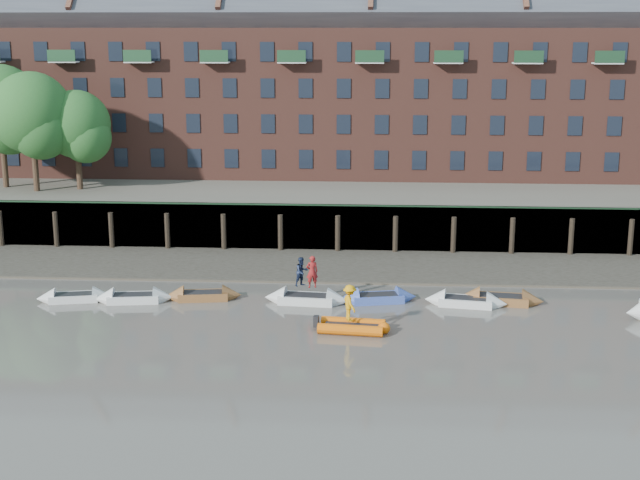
# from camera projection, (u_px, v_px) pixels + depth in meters

# --- Properties ---
(ground) EXTENTS (220.00, 220.00, 0.00)m
(ground) POSITION_uv_depth(u_px,v_px,m) (361.00, 370.00, 40.91)
(ground) COLOR #5E5952
(ground) RESTS_ON ground
(foreshore) EXTENTS (110.00, 8.00, 0.50)m
(foreshore) POSITION_uv_depth(u_px,v_px,m) (366.00, 267.00, 58.37)
(foreshore) COLOR #3D382F
(foreshore) RESTS_ON ground
(mud_band) EXTENTS (110.00, 1.60, 0.10)m
(mud_band) POSITION_uv_depth(u_px,v_px,m) (365.00, 281.00, 55.07)
(mud_band) COLOR #4C4336
(mud_band) RESTS_ON ground
(river_wall) EXTENTS (110.00, 1.23, 3.30)m
(river_wall) POSITION_uv_depth(u_px,v_px,m) (367.00, 228.00, 62.25)
(river_wall) COLOR #2D2A26
(river_wall) RESTS_ON ground
(bank_terrace) EXTENTS (110.00, 28.00, 3.20)m
(bank_terrace) POSITION_uv_depth(u_px,v_px,m) (368.00, 193.00, 75.46)
(bank_terrace) COLOR #5E594D
(bank_terrace) RESTS_ON ground
(apartment_terrace) EXTENTS (80.60, 15.56, 20.98)m
(apartment_terrace) POSITION_uv_depth(u_px,v_px,m) (370.00, 57.00, 73.79)
(apartment_terrace) COLOR brown
(apartment_terrace) RESTS_ON bank_terrace
(tree_cluster) EXTENTS (11.76, 7.74, 9.40)m
(tree_cluster) POSITION_uv_depth(u_px,v_px,m) (28.00, 113.00, 66.86)
(tree_cluster) COLOR #3A281C
(tree_cluster) RESTS_ON bank_terrace
(rowboat_0) EXTENTS (4.39, 2.08, 1.23)m
(rowboat_0) POSITION_uv_depth(u_px,v_px,m) (74.00, 297.00, 51.05)
(rowboat_0) COLOR silver
(rowboat_0) RESTS_ON ground
(rowboat_1) EXTENTS (4.64, 1.91, 1.31)m
(rowboat_1) POSITION_uv_depth(u_px,v_px,m) (134.00, 298.00, 50.87)
(rowboat_1) COLOR silver
(rowboat_1) RESTS_ON ground
(rowboat_2) EXTENTS (4.56, 1.92, 1.28)m
(rowboat_2) POSITION_uv_depth(u_px,v_px,m) (203.00, 296.00, 51.32)
(rowboat_2) COLOR brown
(rowboat_2) RESTS_ON ground
(rowboat_3) EXTENTS (4.96, 1.84, 1.41)m
(rowboat_3) POSITION_uv_depth(u_px,v_px,m) (306.00, 299.00, 50.64)
(rowboat_3) COLOR silver
(rowboat_3) RESTS_ON ground
(rowboat_4) EXTENTS (4.71, 2.20, 1.32)m
(rowboat_4) POSITION_uv_depth(u_px,v_px,m) (377.00, 298.00, 50.86)
(rowboat_4) COLOR #3F58B0
(rowboat_4) RESTS_ON ground
(rowboat_5) EXTENTS (4.77, 2.03, 1.34)m
(rowboat_5) POSITION_uv_depth(u_px,v_px,m) (466.00, 302.00, 50.20)
(rowboat_5) COLOR silver
(rowboat_5) RESTS_ON ground
(rowboat_6) EXTENTS (4.91, 1.97, 1.38)m
(rowboat_6) POSITION_uv_depth(u_px,v_px,m) (501.00, 299.00, 50.57)
(rowboat_6) COLOR brown
(rowboat_6) RESTS_ON ground
(rib_tender) EXTENTS (3.74, 2.08, 0.64)m
(rib_tender) POSITION_uv_depth(u_px,v_px,m) (355.00, 326.00, 45.92)
(rib_tender) COLOR orange
(rib_tender) RESTS_ON ground
(person_rower_a) EXTENTS (0.77, 0.60, 1.85)m
(person_rower_a) POSITION_uv_depth(u_px,v_px,m) (312.00, 272.00, 50.19)
(person_rower_a) COLOR maroon
(person_rower_a) RESTS_ON rowboat_3
(person_rower_b) EXTENTS (1.04, 1.01, 1.68)m
(person_rower_b) POSITION_uv_depth(u_px,v_px,m) (302.00, 272.00, 50.53)
(person_rower_b) COLOR #19233F
(person_rower_b) RESTS_ON rowboat_3
(person_rib_crew) EXTENTS (1.10, 1.40, 1.90)m
(person_rib_crew) POSITION_uv_depth(u_px,v_px,m) (350.00, 303.00, 45.66)
(person_rib_crew) COLOR orange
(person_rib_crew) RESTS_ON rib_tender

